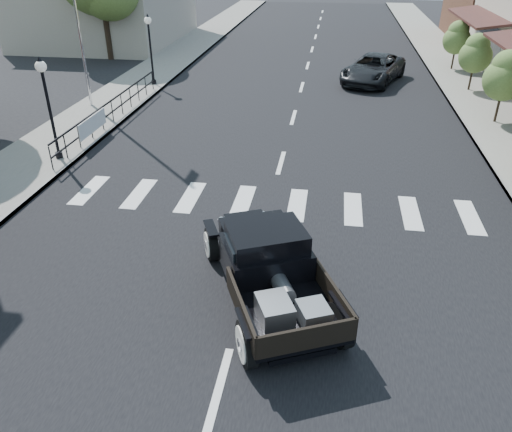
# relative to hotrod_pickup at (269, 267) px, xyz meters

# --- Properties ---
(ground) EXTENTS (120.00, 120.00, 0.00)m
(ground) POSITION_rel_hotrod_pickup_xyz_m (-0.53, 0.37, -0.83)
(ground) COLOR black
(ground) RESTS_ON ground
(road) EXTENTS (14.00, 80.00, 0.02)m
(road) POSITION_rel_hotrod_pickup_xyz_m (-0.53, 15.37, -0.82)
(road) COLOR black
(road) RESTS_ON ground
(road_markings) EXTENTS (12.00, 60.00, 0.06)m
(road_markings) POSITION_rel_hotrod_pickup_xyz_m (-0.53, 10.37, -0.83)
(road_markings) COLOR silver
(road_markings) RESTS_ON ground
(sidewalk_left) EXTENTS (3.00, 80.00, 0.15)m
(sidewalk_left) POSITION_rel_hotrod_pickup_xyz_m (-9.03, 15.37, -0.75)
(sidewalk_left) COLOR gray
(sidewalk_left) RESTS_ON ground
(sidewalk_right) EXTENTS (3.00, 80.00, 0.15)m
(sidewalk_right) POSITION_rel_hotrod_pickup_xyz_m (7.97, 15.37, -0.75)
(sidewalk_right) COLOR gray
(sidewalk_right) RESTS_ON ground
(low_building_left) EXTENTS (10.00, 12.00, 5.00)m
(low_building_left) POSITION_rel_hotrod_pickup_xyz_m (-15.53, 28.37, 1.67)
(low_building_left) COLOR #ACA390
(low_building_left) RESTS_ON ground
(railing) EXTENTS (0.08, 10.00, 1.00)m
(railing) POSITION_rel_hotrod_pickup_xyz_m (-7.83, 10.37, -0.18)
(railing) COLOR black
(railing) RESTS_ON sidewalk_left
(banner) EXTENTS (0.04, 2.20, 0.60)m
(banner) POSITION_rel_hotrod_pickup_xyz_m (-7.75, 8.37, -0.38)
(banner) COLOR silver
(banner) RESTS_ON sidewalk_left
(lamp_post_b) EXTENTS (0.36, 0.36, 3.40)m
(lamp_post_b) POSITION_rel_hotrod_pickup_xyz_m (-8.13, 6.37, 1.02)
(lamp_post_b) COLOR black
(lamp_post_b) RESTS_ON sidewalk_left
(lamp_post_c) EXTENTS (0.36, 0.36, 3.40)m
(lamp_post_c) POSITION_rel_hotrod_pickup_xyz_m (-8.13, 16.37, 1.02)
(lamp_post_c) COLOR black
(lamp_post_c) RESTS_ON sidewalk_left
(small_tree_c) EXTENTS (1.66, 1.66, 2.77)m
(small_tree_c) POSITION_rel_hotrod_pickup_xyz_m (7.77, 12.69, 0.70)
(small_tree_c) COLOR #526E32
(small_tree_c) RESTS_ON sidewalk_right
(small_tree_d) EXTENTS (1.55, 1.55, 2.59)m
(small_tree_d) POSITION_rel_hotrod_pickup_xyz_m (7.77, 17.67, 0.62)
(small_tree_d) COLOR #526E32
(small_tree_d) RESTS_ON sidewalk_right
(small_tree_e) EXTENTS (1.52, 1.52, 2.53)m
(small_tree_e) POSITION_rel_hotrod_pickup_xyz_m (7.77, 22.22, 0.59)
(small_tree_e) COLOR #526E32
(small_tree_e) RESTS_ON sidewalk_right
(hotrod_pickup) EXTENTS (4.00, 5.27, 1.66)m
(hotrod_pickup) POSITION_rel_hotrod_pickup_xyz_m (0.00, 0.00, 0.00)
(hotrod_pickup) COLOR black
(hotrod_pickup) RESTS_ON ground
(second_car) EXTENTS (3.97, 5.59, 1.41)m
(second_car) POSITION_rel_hotrod_pickup_xyz_m (3.10, 18.95, -0.12)
(second_car) COLOR black
(second_car) RESTS_ON ground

